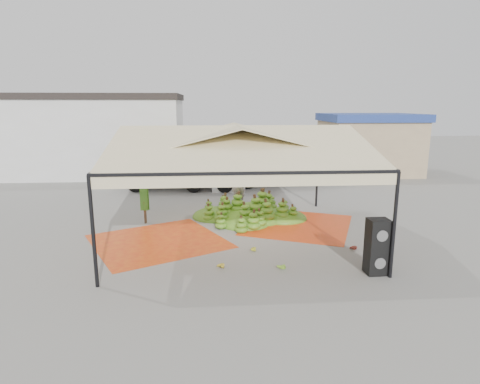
{
  "coord_description": "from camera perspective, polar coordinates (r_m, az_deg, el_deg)",
  "views": [
    {
      "loc": [
        -0.95,
        -14.09,
        4.73
      ],
      "look_at": [
        0.2,
        1.5,
        1.3
      ],
      "focal_mm": 30.0,
      "sensor_mm": 36.0,
      "label": 1
    }
  ],
  "objects": [
    {
      "name": "hand_yellow_a",
      "position": [
        13.31,
        1.53,
        -7.99
      ],
      "size": [
        0.49,
        0.42,
        0.2
      ],
      "primitive_type": "ellipsoid",
      "rotation": [
        0.0,
        0.0,
        -0.16
      ],
      "color": "gold",
      "rests_on": "ground"
    },
    {
      "name": "hand_green",
      "position": [
        12.06,
        5.66,
        -10.24
      ],
      "size": [
        0.59,
        0.58,
        0.21
      ],
      "primitive_type": "ellipsoid",
      "rotation": [
        0.0,
        0.0,
        -0.76
      ],
      "color": "#4E7B19",
      "rests_on": "ground"
    },
    {
      "name": "truck_left",
      "position": [
        22.89,
        -6.96,
        3.95
      ],
      "size": [
        6.88,
        2.95,
        2.29
      ],
      "rotation": [
        0.0,
        0.0,
        -0.1
      ],
      "color": "#482E18",
      "rests_on": "ground"
    },
    {
      "name": "banana_leaves",
      "position": [
        16.76,
        -13.45,
        -4.37
      ],
      "size": [
        0.96,
        1.36,
        3.7
      ],
      "primitive_type": null,
      "color": "#27671B",
      "rests_on": "ground"
    },
    {
      "name": "speaker_stack",
      "position": [
        12.04,
        18.92,
        -7.36
      ],
      "size": [
        0.6,
        0.53,
        1.6
      ],
      "rotation": [
        0.0,
        0.0,
        0.03
      ],
      "color": "black",
      "rests_on": "ground"
    },
    {
      "name": "hand_yellow_b",
      "position": [
        11.97,
        -3.06,
        -10.39
      ],
      "size": [
        0.55,
        0.51,
        0.2
      ],
      "primitive_type": "ellipsoid",
      "rotation": [
        0.0,
        0.0,
        0.41
      ],
      "color": "gold",
      "rests_on": "ground"
    },
    {
      "name": "hand_red_a",
      "position": [
        13.94,
        15.52,
        -7.56
      ],
      "size": [
        0.46,
        0.41,
        0.17
      ],
      "primitive_type": "ellipsoid",
      "rotation": [
        0.0,
        0.0,
        -0.28
      ],
      "color": "#5C2215",
      "rests_on": "ground"
    },
    {
      "name": "truck_right",
      "position": [
        24.86,
        7.35,
        5.05
      ],
      "size": [
        7.96,
        4.17,
        2.6
      ],
      "rotation": [
        0.0,
        0.0,
        0.22
      ],
      "color": "#4F2B1A",
      "rests_on": "ground"
    },
    {
      "name": "tarp_right",
      "position": [
        16.27,
        8.25,
        -4.63
      ],
      "size": [
        5.21,
        5.31,
        0.01
      ],
      "primitive_type": "cube",
      "rotation": [
        0.0,
        0.0,
        -0.4
      ],
      "color": "red",
      "rests_on": "ground"
    },
    {
      "name": "ground",
      "position": [
        14.89,
        -0.35,
        -6.14
      ],
      "size": [
        90.0,
        90.0,
        0.0
      ],
      "primitive_type": "plane",
      "color": "slate",
      "rests_on": "ground"
    },
    {
      "name": "banana_heap",
      "position": [
        16.91,
        1.66,
        -1.97
      ],
      "size": [
        5.26,
        4.41,
        1.08
      ],
      "primitive_type": "ellipsoid",
      "rotation": [
        0.0,
        0.0,
        0.05
      ],
      "color": "#3D861C",
      "rests_on": "ground"
    },
    {
      "name": "hanging_bunches",
      "position": [
        12.71,
        -3.6,
        2.8
      ],
      "size": [
        3.24,
        0.24,
        0.2
      ],
      "color": "#3F7117",
      "rests_on": "ground"
    },
    {
      "name": "canopy_tent",
      "position": [
        14.2,
        -0.36,
        6.59
      ],
      "size": [
        8.1,
        8.1,
        4.0
      ],
      "color": "black",
      "rests_on": "ground"
    },
    {
      "name": "vendor",
      "position": [
        19.23,
        -0.23,
        1.12
      ],
      "size": [
        0.82,
        0.66,
        1.96
      ],
      "primitive_type": "imported",
      "rotation": [
        0.0,
        0.0,
        3.44
      ],
      "color": "gray",
      "rests_on": "ground"
    },
    {
      "name": "hand_red_b",
      "position": [
        13.92,
        15.7,
        -7.59
      ],
      "size": [
        0.48,
        0.45,
        0.17
      ],
      "primitive_type": "ellipsoid",
      "rotation": [
        0.0,
        0.0,
        0.44
      ],
      "color": "#5E1C15",
      "rests_on": "ground"
    },
    {
      "name": "tarp_left",
      "position": [
        14.53,
        -11.52,
        -6.86
      ],
      "size": [
        5.59,
        5.5,
        0.01
      ],
      "primitive_type": "cube",
      "rotation": [
        0.0,
        0.0,
        0.47
      ],
      "color": "#CF5A13",
      "rests_on": "ground"
    },
    {
      "name": "building_white",
      "position": [
        29.58,
        -22.22,
        7.56
      ],
      "size": [
        14.3,
        6.3,
        5.4
      ],
      "color": "silver",
      "rests_on": "ground"
    },
    {
      "name": "building_tan",
      "position": [
        29.34,
        17.84,
        6.59
      ],
      "size": [
        6.3,
        5.3,
        4.1
      ],
      "color": "tan",
      "rests_on": "ground"
    }
  ]
}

